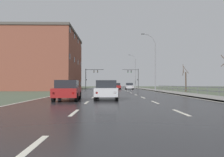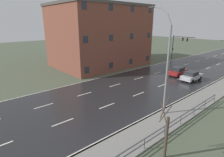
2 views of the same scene
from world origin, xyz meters
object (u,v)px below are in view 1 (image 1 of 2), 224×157
object	(u,v)px
car_mid_centre	(67,90)
car_distant	(129,86)
street_lamp_midground	(154,63)
car_far_right	(107,90)
traffic_signal_left	(90,75)
brick_building	(46,62)
traffic_signal_right	(134,75)
street_lamp_distant	(135,72)
car_far_left	(117,86)

from	to	relation	value
car_mid_centre	car_distant	world-z (taller)	same
street_lamp_midground	car_far_right	xyz separation A→B (m)	(-8.44, -22.03, -4.35)
street_lamp_midground	traffic_signal_left	size ratio (longest dim) A/B	1.77
traffic_signal_left	car_distant	xyz separation A→B (m)	(10.53, -13.60, -3.33)
street_lamp_midground	brick_building	distance (m)	24.25
street_lamp_midground	car_distant	size ratio (longest dim) A/B	2.55
traffic_signal_left	car_far_right	xyz separation A→B (m)	(5.47, -48.71, -3.33)
brick_building	street_lamp_midground	bearing A→B (deg)	-22.24
traffic_signal_right	brick_building	size ratio (longest dim) A/B	0.31
street_lamp_distant	traffic_signal_left	bearing A→B (deg)	-165.74
car_far_right	brick_building	size ratio (longest dim) A/B	0.22
street_lamp_distant	brick_building	size ratio (longest dim) A/B	0.57
traffic_signal_left	traffic_signal_right	bearing A→B (deg)	-5.38
car_mid_centre	brick_building	world-z (taller)	brick_building
traffic_signal_right	car_far_right	distance (m)	48.20
traffic_signal_right	car_mid_centre	world-z (taller)	traffic_signal_right
street_lamp_midground	traffic_signal_right	distance (m)	25.46
traffic_signal_left	brick_building	world-z (taller)	brick_building
street_lamp_distant	car_far_left	world-z (taller)	street_lamp_distant
brick_building	car_far_left	bearing A→B (deg)	17.40
car_distant	brick_building	distance (m)	20.20
street_lamp_midground	traffic_signal_right	bearing A→B (deg)	91.61
car_distant	traffic_signal_left	bearing A→B (deg)	129.12
street_lamp_distant	brick_building	xyz separation A→B (m)	(-22.46, -21.05, 1.00)
street_lamp_distant	car_far_left	size ratio (longest dim) A/B	2.59
traffic_signal_right	car_far_left	distance (m)	12.98
car_far_right	brick_building	distance (m)	34.62
street_lamp_distant	car_far_right	bearing A→B (deg)	-99.23
street_lamp_distant	traffic_signal_right	xyz separation A→B (m)	(-0.76, -4.79, -1.26)
traffic_signal_right	car_far_left	size ratio (longest dim) A/B	1.41
traffic_signal_left	car_far_right	distance (m)	49.12
traffic_signal_left	brick_building	bearing A→B (deg)	-115.92
street_lamp_midground	brick_building	bearing A→B (deg)	157.76
street_lamp_midground	traffic_signal_right	size ratio (longest dim) A/B	1.80
street_lamp_distant	car_distant	size ratio (longest dim) A/B	2.60
traffic_signal_right	traffic_signal_left	size ratio (longest dim) A/B	0.99
street_lamp_midground	traffic_signal_left	distance (m)	30.10
street_lamp_midground	car_mid_centre	distance (m)	25.99
street_lamp_distant	car_far_left	distance (m)	17.83
street_lamp_midground	car_mid_centre	world-z (taller)	street_lamp_midground
street_lamp_distant	car_distant	xyz separation A→B (m)	(-3.42, -17.15, -4.49)
car_distant	brick_building	world-z (taller)	brick_building
street_lamp_distant	brick_building	distance (m)	30.80
street_lamp_distant	car_far_right	world-z (taller)	street_lamp_distant
car_mid_centre	car_distant	xyz separation A→B (m)	(8.06, 36.00, 0.00)
street_lamp_distant	car_far_left	xyz separation A→B (m)	(-6.40, -16.02, -4.49)
street_lamp_midground	car_far_right	distance (m)	23.99
street_lamp_midground	traffic_signal_right	xyz separation A→B (m)	(-0.71, 25.43, -1.12)
street_lamp_midground	street_lamp_distant	world-z (taller)	street_lamp_distant
car_distant	brick_building	size ratio (longest dim) A/B	0.22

